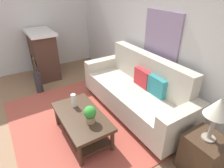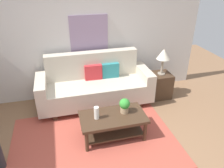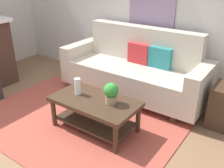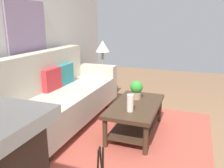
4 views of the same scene
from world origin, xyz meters
The scene contains 10 objects.
ground_plane centered at (0.00, 0.00, 0.00)m, with size 9.50×9.50×0.00m, color #8C6647.
wall_back centered at (0.00, 2.21, 1.35)m, with size 5.50×0.10×2.70m, color silver.
area_rug centered at (0.00, 0.50, 0.01)m, with size 2.75×1.89×0.01m, color #B24C3D.
couch centered at (0.24, 1.68, 0.43)m, with size 2.33×0.84×1.08m.
throw_pillow_crimson centered at (0.24, 1.80, 0.68)m, with size 0.36×0.12×0.32m, color red.
throw_pillow_teal centered at (0.61, 1.80, 0.68)m, with size 0.36×0.12×0.32m, color teal.
coffee_table centered at (0.34, 0.55, 0.31)m, with size 1.10×0.60×0.43m.
tabletop_vase centered at (0.06, 0.55, 0.54)m, with size 0.08×0.08×0.22m, color white.
potted_plant_tabletop centered at (0.55, 0.60, 0.57)m, with size 0.18×0.18×0.26m.
framed_painting centered at (0.24, 2.14, 1.40)m, with size 0.79×0.03×0.76m, color gray.
Camera 3 is at (2.11, -1.59, 1.93)m, focal length 40.66 mm.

